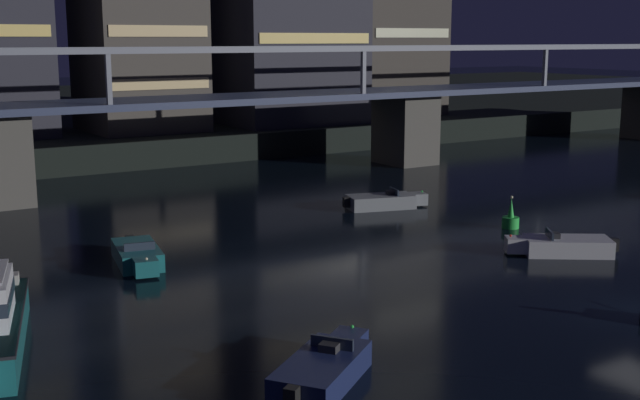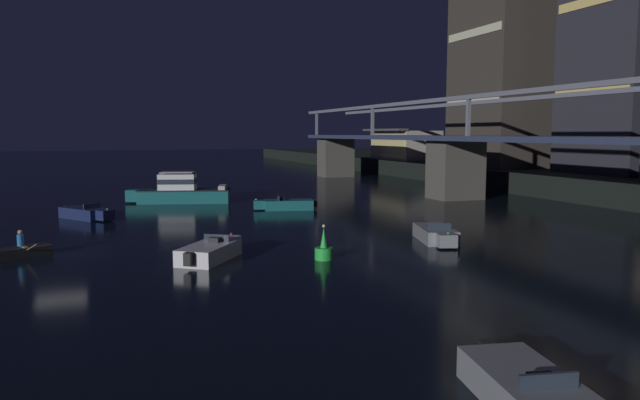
% 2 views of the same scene
% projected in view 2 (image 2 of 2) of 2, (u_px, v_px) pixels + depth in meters
% --- Properties ---
extents(ground_plane, '(400.00, 400.00, 0.00)m').
position_uv_depth(ground_plane, '(59.00, 254.00, 30.98)').
color(ground_plane, black).
extents(river_bridge, '(100.17, 6.40, 9.38)m').
position_uv_depth(river_bridge, '(579.00, 160.00, 41.85)').
color(river_bridge, '#4C4944').
rests_on(river_bridge, ground).
extents(tower_west_low, '(11.40, 13.02, 39.79)m').
position_uv_depth(tower_west_low, '(521.00, 1.00, 71.17)').
color(tower_west_low, '#38332D').
rests_on(tower_west_low, far_riverbank).
extents(waterfront_pavilion, '(12.40, 7.40, 4.70)m').
position_uv_depth(waterfront_pavilion, '(405.00, 145.00, 91.21)').
color(waterfront_pavilion, '#B2AD9E').
rests_on(waterfront_pavilion, far_riverbank).
extents(cabin_cruiser_near_left, '(4.77, 9.35, 2.79)m').
position_uv_depth(cabin_cruiser_near_left, '(181.00, 191.00, 53.72)').
color(cabin_cruiser_near_left, '#196066').
rests_on(cabin_cruiser_near_left, ground).
extents(speedboat_near_center, '(5.22, 2.50, 1.16)m').
position_uv_depth(speedboat_near_center, '(532.00, 394.00, 13.33)').
color(speedboat_near_center, gray).
rests_on(speedboat_near_center, ground).
extents(speedboat_near_right, '(4.74, 3.91, 1.16)m').
position_uv_depth(speedboat_near_right, '(211.00, 251.00, 29.52)').
color(speedboat_near_right, silver).
rests_on(speedboat_near_right, ground).
extents(speedboat_mid_left, '(2.54, 5.22, 1.16)m').
position_uv_depth(speedboat_mid_left, '(286.00, 205.00, 48.81)').
color(speedboat_mid_left, '#196066').
rests_on(speedboat_mid_left, ground).
extents(speedboat_mid_center, '(4.72, 3.94, 1.16)m').
position_uv_depth(speedboat_mid_center, '(87.00, 213.00, 43.59)').
color(speedboat_mid_center, '#19234C').
rests_on(speedboat_mid_center, ground).
extents(speedboat_mid_right, '(5.18, 2.81, 1.16)m').
position_uv_depth(speedboat_mid_right, '(436.00, 234.00, 34.48)').
color(speedboat_mid_right, gray).
rests_on(speedboat_mid_right, ground).
extents(channel_buoy, '(0.90, 0.90, 1.76)m').
position_uv_depth(channel_buoy, '(324.00, 250.00, 29.48)').
color(channel_buoy, green).
rests_on(channel_buoy, ground).
extents(dinghy_with_paddler, '(2.70, 2.82, 1.36)m').
position_uv_depth(dinghy_with_paddler, '(23.00, 251.00, 30.30)').
color(dinghy_with_paddler, black).
rests_on(dinghy_with_paddler, ground).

